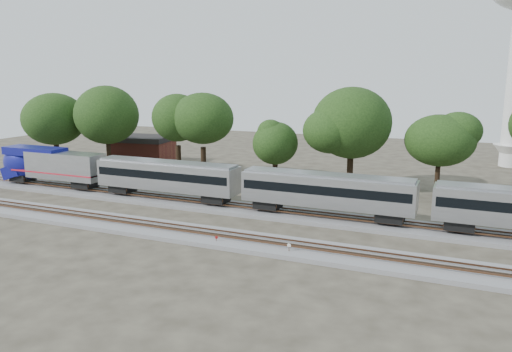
# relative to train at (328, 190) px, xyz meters

# --- Properties ---
(ground) EXTENTS (160.00, 160.00, 0.00)m
(ground) POSITION_rel_train_xyz_m (-10.04, -6.00, -3.32)
(ground) COLOR #383328
(ground) RESTS_ON ground
(track_far) EXTENTS (160.00, 5.00, 0.73)m
(track_far) POSITION_rel_train_xyz_m (-10.04, 0.00, -3.11)
(track_far) COLOR slate
(track_far) RESTS_ON ground
(track_near) EXTENTS (160.00, 5.00, 0.73)m
(track_near) POSITION_rel_train_xyz_m (-10.04, -10.00, -3.11)
(track_near) COLOR slate
(track_near) RESTS_ON ground
(train) EXTENTS (94.24, 3.25, 4.80)m
(train) POSITION_rel_train_xyz_m (0.00, 0.00, 0.00)
(train) COLOR silver
(train) RESTS_ON ground
(switch_stand_red) EXTENTS (0.27, 0.11, 0.87)m
(switch_stand_red) POSITION_rel_train_xyz_m (-7.15, -11.41, -2.76)
(switch_stand_red) COLOR #512D19
(switch_stand_red) RESTS_ON ground
(switch_stand_white) EXTENTS (0.34, 0.07, 1.05)m
(switch_stand_white) POSITION_rel_train_xyz_m (-0.28, -11.27, -2.64)
(switch_stand_white) COLOR #512D19
(switch_stand_white) RESTS_ON ground
(switch_lever) EXTENTS (0.54, 0.37, 0.30)m
(switch_lever) POSITION_rel_train_xyz_m (-5.42, -11.26, -3.17)
(switch_lever) COLOR #512D19
(switch_lever) RESTS_ON ground
(brick_building) EXTENTS (10.52, 8.02, 4.69)m
(brick_building) POSITION_rel_train_xyz_m (-38.80, 21.79, -0.95)
(brick_building) COLOR maroon
(brick_building) RESTS_ON ground
(tree_0) EXTENTS (8.42, 8.42, 11.88)m
(tree_0) POSITION_rel_train_xyz_m (-46.74, 10.03, 4.96)
(tree_0) COLOR black
(tree_0) RESTS_ON ground
(tree_1) EXTENTS (9.21, 9.21, 12.98)m
(tree_1) POSITION_rel_train_xyz_m (-38.00, 11.83, 5.73)
(tree_1) COLOR black
(tree_1) RESTS_ON ground
(tree_2) EXTENTS (9.03, 9.03, 12.73)m
(tree_2) POSITION_rel_train_xyz_m (-26.48, 13.49, 5.55)
(tree_2) COLOR black
(tree_2) RESTS_ON ground
(tree_3) EXTENTS (9.10, 9.10, 12.82)m
(tree_3) POSITION_rel_train_xyz_m (-22.11, 13.25, 5.62)
(tree_3) COLOR black
(tree_3) RESTS_ON ground
(tree_4) EXTENTS (6.21, 6.21, 8.76)m
(tree_4) POSITION_rel_train_xyz_m (-10.62, 12.36, 2.77)
(tree_4) COLOR black
(tree_4) RESTS_ON ground
(tree_5) EXTENTS (9.07, 9.07, 12.79)m
(tree_5) POSITION_rel_train_xyz_m (-1.10, 15.23, 5.60)
(tree_5) COLOR black
(tree_5) RESTS_ON ground
(tree_6) EXTENTS (7.25, 7.25, 10.22)m
(tree_6) POSITION_rel_train_xyz_m (9.82, 15.59, 3.80)
(tree_6) COLOR black
(tree_6) RESTS_ON ground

